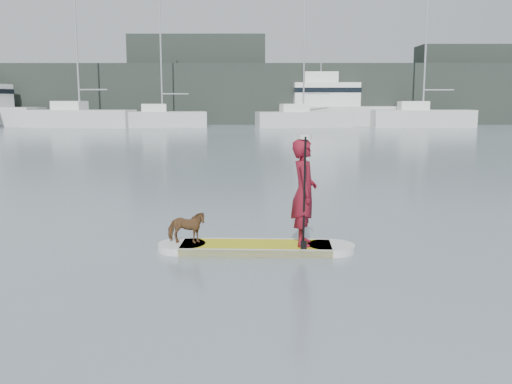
{
  "coord_description": "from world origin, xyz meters",
  "views": [
    {
      "loc": [
        -3.73,
        -6.78,
        2.51
      ],
      "look_at": [
        -3.76,
        2.48,
        1.0
      ],
      "focal_mm": 40.0,
      "sensor_mm": 36.0,
      "label": 1
    }
  ],
  "objects_px": {
    "dog": "(186,227)",
    "sailboat_b": "(79,116)",
    "paddler": "(304,192)",
    "sailboat_c": "(162,118)",
    "motor_yacht_a": "(333,106)",
    "sailboat_d": "(303,118)",
    "sailboat_e": "(422,117)",
    "paddleboard": "(256,247)"
  },
  "relations": [
    {
      "from": "dog",
      "to": "sailboat_b",
      "type": "height_order",
      "value": "sailboat_b"
    },
    {
      "from": "paddler",
      "to": "sailboat_c",
      "type": "bearing_deg",
      "value": 15.94
    },
    {
      "from": "sailboat_b",
      "to": "motor_yacht_a",
      "type": "bearing_deg",
      "value": 17.55
    },
    {
      "from": "sailboat_d",
      "to": "sailboat_e",
      "type": "bearing_deg",
      "value": -6.82
    },
    {
      "from": "paddleboard",
      "to": "sailboat_b",
      "type": "relative_size",
      "value": 0.23
    },
    {
      "from": "sailboat_c",
      "to": "sailboat_d",
      "type": "height_order",
      "value": "sailboat_d"
    },
    {
      "from": "motor_yacht_a",
      "to": "dog",
      "type": "bearing_deg",
      "value": -99.84
    },
    {
      "from": "sailboat_d",
      "to": "paddleboard",
      "type": "bearing_deg",
      "value": -104.86
    },
    {
      "from": "paddler",
      "to": "sailboat_b",
      "type": "height_order",
      "value": "sailboat_b"
    },
    {
      "from": "sailboat_b",
      "to": "sailboat_c",
      "type": "xyz_separation_m",
      "value": [
        7.35,
        0.45,
        -0.17
      ]
    },
    {
      "from": "dog",
      "to": "motor_yacht_a",
      "type": "height_order",
      "value": "motor_yacht_a"
    },
    {
      "from": "paddler",
      "to": "motor_yacht_a",
      "type": "distance_m",
      "value": 46.59
    },
    {
      "from": "paddler",
      "to": "sailboat_e",
      "type": "distance_m",
      "value": 44.99
    },
    {
      "from": "paddler",
      "to": "sailboat_d",
      "type": "distance_m",
      "value": 42.37
    },
    {
      "from": "dog",
      "to": "sailboat_e",
      "type": "xyz_separation_m",
      "value": [
        16.03,
        42.67,
        0.53
      ]
    },
    {
      "from": "paddleboard",
      "to": "paddler",
      "type": "relative_size",
      "value": 1.88
    },
    {
      "from": "paddleboard",
      "to": "dog",
      "type": "bearing_deg",
      "value": -180.0
    },
    {
      "from": "sailboat_c",
      "to": "sailboat_e",
      "type": "bearing_deg",
      "value": -11.92
    },
    {
      "from": "motor_yacht_a",
      "to": "paddleboard",
      "type": "bearing_deg",
      "value": -98.42
    },
    {
      "from": "sailboat_b",
      "to": "motor_yacht_a",
      "type": "height_order",
      "value": "sailboat_b"
    },
    {
      "from": "sailboat_b",
      "to": "sailboat_c",
      "type": "bearing_deg",
      "value": 11.66
    },
    {
      "from": "sailboat_e",
      "to": "motor_yacht_a",
      "type": "height_order",
      "value": "sailboat_e"
    },
    {
      "from": "sailboat_c",
      "to": "motor_yacht_a",
      "type": "xyz_separation_m",
      "value": [
        15.9,
        3.39,
        1.06
      ]
    },
    {
      "from": "sailboat_c",
      "to": "sailboat_d",
      "type": "bearing_deg",
      "value": -14.16
    },
    {
      "from": "dog",
      "to": "sailboat_d",
      "type": "height_order",
      "value": "sailboat_d"
    },
    {
      "from": "sailboat_d",
      "to": "motor_yacht_a",
      "type": "bearing_deg",
      "value": 41.4
    },
    {
      "from": "paddleboard",
      "to": "dog",
      "type": "height_order",
      "value": "dog"
    },
    {
      "from": "dog",
      "to": "sailboat_b",
      "type": "xyz_separation_m",
      "value": [
        -14.87,
        42.24,
        0.6
      ]
    },
    {
      "from": "paddleboard",
      "to": "sailboat_c",
      "type": "relative_size",
      "value": 0.3
    },
    {
      "from": "paddler",
      "to": "dog",
      "type": "distance_m",
      "value": 2.05
    },
    {
      "from": "paddleboard",
      "to": "dog",
      "type": "relative_size",
      "value": 5.09
    },
    {
      "from": "paddleboard",
      "to": "sailboat_b",
      "type": "distance_m",
      "value": 45.23
    },
    {
      "from": "sailboat_e",
      "to": "motor_yacht_a",
      "type": "relative_size",
      "value": 1.15
    },
    {
      "from": "paddleboard",
      "to": "sailboat_e",
      "type": "height_order",
      "value": "sailboat_e"
    },
    {
      "from": "paddleboard",
      "to": "paddler",
      "type": "bearing_deg",
      "value": -0.0
    },
    {
      "from": "sailboat_c",
      "to": "sailboat_e",
      "type": "distance_m",
      "value": 23.55
    },
    {
      "from": "paddler",
      "to": "paddleboard",
      "type": "bearing_deg",
      "value": 91.6
    },
    {
      "from": "sailboat_b",
      "to": "sailboat_e",
      "type": "bearing_deg",
      "value": 8.99
    },
    {
      "from": "paddleboard",
      "to": "paddler",
      "type": "distance_m",
      "value": 1.23
    },
    {
      "from": "sailboat_c",
      "to": "motor_yacht_a",
      "type": "distance_m",
      "value": 16.29
    },
    {
      "from": "paddleboard",
      "to": "sailboat_d",
      "type": "xyz_separation_m",
      "value": [
        4.03,
        42.22,
        0.82
      ]
    },
    {
      "from": "paddler",
      "to": "dog",
      "type": "height_order",
      "value": "paddler"
    }
  ]
}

